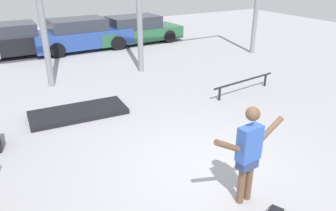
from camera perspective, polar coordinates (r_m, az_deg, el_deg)
ground_plane at (r=6.62m, az=6.57°, el=-10.78°), size 36.00×36.00×0.00m
skateboarder at (r=5.41m, az=13.86°, el=-7.70°), size 1.49×0.23×1.74m
manual_pad at (r=9.04m, az=-15.34°, el=-1.17°), size 2.55×1.23×0.13m
grind_rail at (r=10.40m, az=13.11°, el=3.92°), size 2.53×0.35×0.42m
parked_car_black at (r=15.68m, az=-25.99°, el=10.07°), size 4.62×1.96×1.41m
parked_car_blue at (r=15.88m, az=-14.89°, el=11.80°), size 4.43×1.98×1.44m
parked_car_green at (r=16.89m, az=-5.60°, el=12.94°), size 4.54×2.08×1.34m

